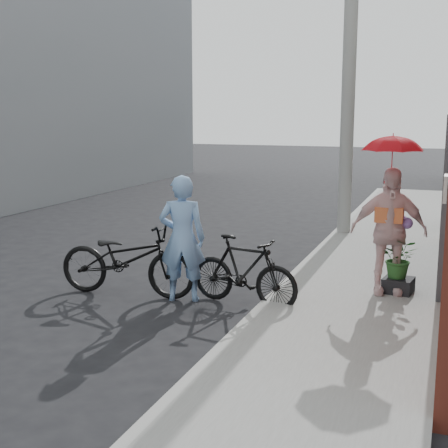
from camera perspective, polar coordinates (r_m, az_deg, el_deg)
The scene contains 11 objects.
ground at distance 8.30m, azimuth -3.87°, elevation -8.49°, with size 80.00×80.00×0.00m, color black.
sidewalk at distance 9.59m, azimuth 12.77°, elevation -5.75°, with size 2.20×24.00×0.12m, color gray.
curb at distance 9.79m, azimuth 6.01°, elevation -5.20°, with size 0.12×24.00×0.12m, color #9E9E99.
utility_pole at distance 13.35m, azimuth 11.37°, elevation 13.69°, with size 0.28×0.28×7.00m, color #9E9E99.
officer at distance 8.80m, azimuth -3.84°, elevation -1.33°, with size 0.66×0.43×1.80m, color #7CA8DE.
bike_left at distance 9.20m, azimuth -8.86°, elevation -3.17°, with size 0.72×2.08×1.09m, color black.
bike_right at distance 8.64m, azimuth 1.85°, elevation -4.32°, with size 0.46×1.63×0.98m, color black.
kimono_woman at distance 9.00m, azimuth 14.82°, elevation -0.63°, with size 1.05×0.44×1.79m, color beige.
parasol at distance 8.86m, azimuth 15.19°, elevation 7.34°, with size 0.81×0.81×0.71m, color red.
planter at distance 9.26m, azimuth 15.64°, elevation -5.40°, with size 0.40×0.40×0.21m, color black.
potted_plant at distance 9.16m, azimuth 15.76°, elevation -3.03°, with size 0.52×0.45×0.58m, color #275A24.
Camera 1 is at (3.23, -7.16, 2.68)m, focal length 50.00 mm.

